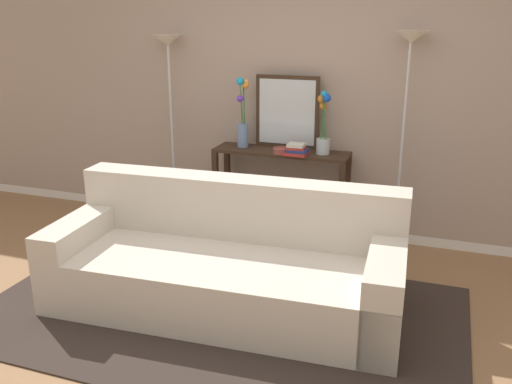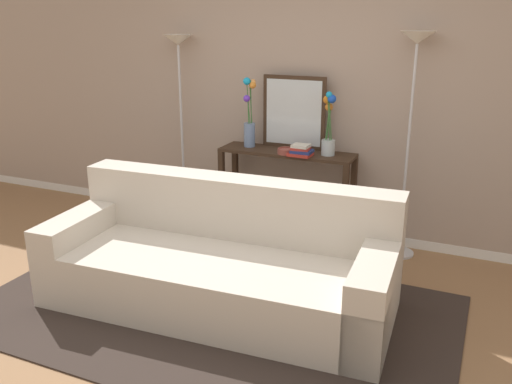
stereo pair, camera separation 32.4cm
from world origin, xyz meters
TOP-DOWN VIEW (x-y plane):
  - ground_plane at (0.00, 0.00)m, footprint 16.00×16.00m
  - back_wall at (0.00, 2.15)m, footprint 12.00×0.15m
  - area_rug at (-0.09, 0.33)m, footprint 3.38×1.95m
  - couch at (-0.09, 0.50)m, footprint 2.54×1.14m
  - console_table at (-0.10, 1.83)m, footprint 1.25×0.34m
  - floor_lamp_left at (-1.25, 1.90)m, footprint 0.28×0.28m
  - floor_lamp_right at (0.96, 1.90)m, footprint 0.28×0.28m
  - wall_mirror at (-0.09, 1.97)m, footprint 0.60×0.02m
  - vase_tall_flowers at (-0.48, 1.85)m, footprint 0.12×0.12m
  - vase_short_flowers at (0.28, 1.84)m, footprint 0.13×0.14m
  - fruit_bowl at (-0.07, 1.73)m, footprint 0.15×0.15m
  - book_stack at (0.07, 1.73)m, footprint 0.21×0.17m
  - book_row_under_console at (-0.48, 1.83)m, footprint 0.28×0.17m

SIDE VIEW (x-z plane):
  - ground_plane at x=0.00m, z-range -0.02..0.00m
  - area_rug at x=-0.09m, z-range 0.00..0.01m
  - book_row_under_console at x=-0.48m, z-range 0.00..0.11m
  - couch at x=-0.09m, z-range -0.13..0.75m
  - console_table at x=-0.10m, z-range 0.15..1.01m
  - fruit_bowl at x=-0.07m, z-range 0.86..0.91m
  - book_stack at x=0.07m, z-range 0.85..0.95m
  - vase_short_flowers at x=0.28m, z-range 0.81..1.37m
  - vase_tall_flowers at x=-0.48m, z-range 0.77..1.42m
  - wall_mirror at x=-0.09m, z-range 0.86..1.52m
  - back_wall at x=0.00m, z-range 0.00..2.60m
  - floor_lamp_left at x=-1.25m, z-range 0.53..2.39m
  - floor_lamp_right at x=0.96m, z-range 0.55..2.47m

